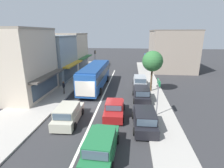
% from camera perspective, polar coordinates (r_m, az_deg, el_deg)
% --- Properties ---
extents(ground_plane, '(140.00, 140.00, 0.00)m').
position_cam_1_polar(ground_plane, '(19.32, -4.17, -6.68)').
color(ground_plane, '#2D2D30').
extents(lane_centre_line, '(0.20, 28.00, 0.01)m').
position_cam_1_polar(lane_centre_line, '(22.99, -2.39, -2.77)').
color(lane_centre_line, silver).
rests_on(lane_centre_line, ground).
extents(sidewalk_left, '(5.20, 44.00, 0.14)m').
position_cam_1_polar(sidewalk_left, '(26.62, -16.36, -0.58)').
color(sidewalk_left, '#A39E96').
rests_on(sidewalk_left, ground).
extents(kerb_right, '(2.80, 44.00, 0.12)m').
position_cam_1_polar(kerb_right, '(24.79, 12.64, -1.58)').
color(kerb_right, '#A39E96').
rests_on(kerb_right, ground).
extents(shopfront_corner_near, '(7.88, 7.77, 8.13)m').
position_cam_1_polar(shopfront_corner_near, '(23.68, -28.75, 5.91)').
color(shopfront_corner_near, beige).
rests_on(shopfront_corner_near, ground).
extents(shopfront_mid_block, '(8.69, 7.65, 7.12)m').
position_cam_1_polar(shopfront_mid_block, '(30.53, -20.24, 7.92)').
color(shopfront_mid_block, '#84939E').
rests_on(shopfront_mid_block, ground).
extents(shopfront_far_end, '(8.51, 8.13, 7.43)m').
position_cam_1_polar(shopfront_far_end, '(37.83, -14.90, 10.10)').
color(shopfront_far_end, beige).
rests_on(shopfront_far_end, ground).
extents(building_right_far, '(9.36, 10.06, 8.05)m').
position_cam_1_polar(building_right_far, '(38.54, 18.79, 10.36)').
color(building_right_far, gray).
rests_on(building_right_far, ground).
extents(city_bus, '(2.83, 10.88, 3.23)m').
position_cam_1_polar(city_bus, '(24.58, -5.54, 3.01)').
color(city_bus, '#1E4C99').
rests_on(city_bus, ground).
extents(sedan_behind_bus_mid, '(1.98, 4.24, 1.47)m').
position_cam_1_polar(sedan_behind_bus_mid, '(16.63, 0.75, -8.13)').
color(sedan_behind_bus_mid, maroon).
rests_on(sedan_behind_bus_mid, ground).
extents(wagon_adjacent_lane_trail, '(2.08, 4.57, 1.58)m').
position_cam_1_polar(wagon_adjacent_lane_trail, '(15.93, -14.08, -9.49)').
color(wagon_adjacent_lane_trail, '#B7B29E').
rests_on(wagon_adjacent_lane_trail, ground).
extents(wagon_queue_far_back, '(2.06, 4.56, 1.58)m').
position_cam_1_polar(wagon_queue_far_back, '(11.68, -3.61, -19.47)').
color(wagon_queue_far_back, '#1E6638').
rests_on(wagon_queue_far_back, ground).
extents(parked_wagon_kerb_front, '(2.03, 4.55, 1.58)m').
position_cam_1_polar(parked_wagon_kerb_front, '(14.89, 10.58, -11.18)').
color(parked_wagon_kerb_front, black).
rests_on(parked_wagon_kerb_front, ground).
extents(parked_wagon_kerb_second, '(2.03, 4.54, 1.58)m').
position_cam_1_polar(parked_wagon_kerb_second, '(20.56, 9.58, -3.18)').
color(parked_wagon_kerb_second, black).
rests_on(parked_wagon_kerb_second, ground).
extents(parked_wagon_kerb_third, '(1.94, 4.50, 1.58)m').
position_cam_1_polar(parked_wagon_kerb_third, '(25.61, 9.06, 0.80)').
color(parked_wagon_kerb_third, '#9EA3A8').
rests_on(parked_wagon_kerb_third, ground).
extents(traffic_light_downstreet, '(0.33, 0.24, 4.20)m').
position_cam_1_polar(traffic_light_downstreet, '(35.37, -5.55, 8.75)').
color(traffic_light_downstreet, gray).
rests_on(traffic_light_downstreet, ground).
extents(directional_road_sign, '(0.10, 1.40, 3.60)m').
position_cam_1_polar(directional_road_sign, '(16.30, 14.87, -1.62)').
color(directional_road_sign, gray).
rests_on(directional_road_sign, ground).
extents(street_tree_right, '(2.62, 2.62, 5.39)m').
position_cam_1_polar(street_tree_right, '(22.97, 13.10, 7.23)').
color(street_tree_right, brown).
rests_on(street_tree_right, ground).
extents(pedestrian_with_handbag_near, '(0.35, 0.65, 1.63)m').
position_cam_1_polar(pedestrian_with_handbag_near, '(22.69, -15.50, -0.82)').
color(pedestrian_with_handbag_near, '#4C4742').
rests_on(pedestrian_with_handbag_near, sidewalk_left).
extents(pedestrian_browsing_midblock, '(0.37, 0.65, 1.63)m').
position_cam_1_polar(pedestrian_browsing_midblock, '(26.94, -11.31, 2.18)').
color(pedestrian_browsing_midblock, '#4C4742').
rests_on(pedestrian_browsing_midblock, sidewalk_left).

